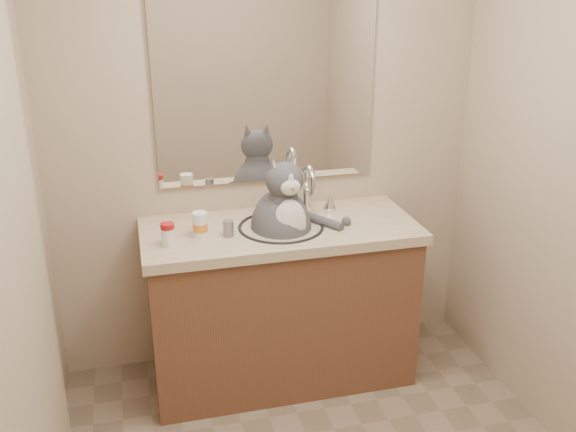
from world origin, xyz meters
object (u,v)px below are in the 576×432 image
object	(u,v)px
pill_bottle_redcap	(168,234)
cat	(283,222)
grey_canister	(228,228)
pill_bottle_orange	(200,225)

from	to	relation	value
pill_bottle_redcap	cat	bearing A→B (deg)	8.09
cat	pill_bottle_redcap	distance (m)	0.56
cat	grey_canister	xyz separation A→B (m)	(-0.27, -0.04, 0.01)
pill_bottle_redcap	pill_bottle_orange	world-z (taller)	pill_bottle_orange
pill_bottle_orange	grey_canister	distance (m)	0.13
cat	pill_bottle_redcap	bearing A→B (deg)	179.16
pill_bottle_redcap	grey_canister	bearing A→B (deg)	8.43
cat	pill_bottle_orange	xyz separation A→B (m)	(-0.40, -0.01, 0.03)
cat	pill_bottle_orange	world-z (taller)	cat
pill_bottle_redcap	pill_bottle_orange	distance (m)	0.17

